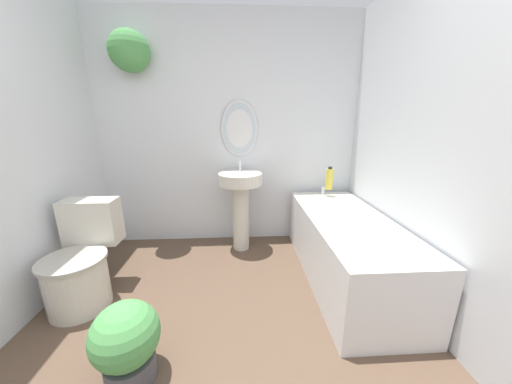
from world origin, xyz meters
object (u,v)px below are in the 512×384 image
Objects in this scene: potted_plant at (127,341)px; toilet at (82,263)px; bathtub at (346,246)px; shampoo_bottle at (329,179)px; pedestal_sink at (241,198)px.

toilet is at bearing 131.47° from potted_plant.
bathtub is 0.78m from shampoo_bottle.
shampoo_bottle is at bearing 20.59° from toilet.
bathtub is (2.10, 0.17, -0.02)m from toilet.
shampoo_bottle is at bearing 2.12° from pedestal_sink.
pedestal_sink is at bearing 146.77° from bathtub.
toilet is 0.80× the size of pedestal_sink.
toilet is 3.09× the size of shampoo_bottle.
toilet is 1.44m from pedestal_sink.
pedestal_sink is 0.58× the size of bathtub.
pedestal_sink reaches higher than toilet.
toilet is at bearing -159.41° from shampoo_bottle.
toilet is 1.64× the size of potted_plant.
pedestal_sink is at bearing 32.67° from toilet.
shampoo_bottle is 2.19m from potted_plant.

